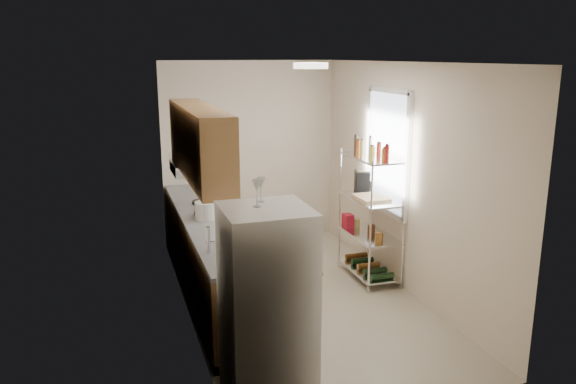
% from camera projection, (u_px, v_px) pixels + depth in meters
% --- Properties ---
extents(room, '(2.52, 4.42, 2.62)m').
position_uv_depth(room, '(300.00, 186.00, 6.05)').
color(room, '#ACA38C').
rests_on(room, ground).
extents(counter_run, '(0.63, 3.51, 0.90)m').
position_uv_depth(counter_run, '(211.00, 255.00, 6.38)').
color(counter_run, '#A47846').
rests_on(counter_run, ground).
extents(upper_cabinets, '(0.33, 2.20, 0.72)m').
position_uv_depth(upper_cabinets, '(199.00, 142.00, 5.70)').
color(upper_cabinets, '#A47846').
rests_on(upper_cabinets, room).
extents(range_hood, '(0.50, 0.60, 0.12)m').
position_uv_depth(range_hood, '(194.00, 168.00, 6.56)').
color(range_hood, '#B7BABC').
rests_on(range_hood, room).
extents(window, '(0.06, 1.00, 1.46)m').
position_uv_depth(window, '(387.00, 152.00, 6.68)').
color(window, white).
rests_on(window, room).
extents(bakers_rack, '(0.45, 0.90, 1.73)m').
position_uv_depth(bakers_rack, '(371.00, 190.00, 6.67)').
color(bakers_rack, silver).
rests_on(bakers_rack, ground).
extents(ceiling_dome, '(0.34, 0.34, 0.05)m').
position_uv_depth(ceiling_dome, '(311.00, 66.00, 5.47)').
color(ceiling_dome, white).
rests_on(ceiling_dome, room).
extents(refrigerator, '(0.65, 0.65, 1.58)m').
position_uv_depth(refrigerator, '(267.00, 307.00, 4.31)').
color(refrigerator, white).
rests_on(refrigerator, ground).
extents(wine_glass_a, '(0.07, 0.07, 0.19)m').
position_uv_depth(wine_glass_a, '(261.00, 190.00, 4.26)').
color(wine_glass_a, silver).
rests_on(wine_glass_a, refrigerator).
extents(wine_glass_b, '(0.07, 0.07, 0.21)m').
position_uv_depth(wine_glass_b, '(257.00, 193.00, 4.13)').
color(wine_glass_b, silver).
rests_on(wine_glass_b, refrigerator).
extents(rice_cooker, '(0.24, 0.24, 0.20)m').
position_uv_depth(rice_cooker, '(206.00, 211.00, 6.20)').
color(rice_cooker, white).
rests_on(rice_cooker, counter_run).
extents(frying_pan_large, '(0.32, 0.32, 0.04)m').
position_uv_depth(frying_pan_large, '(205.00, 212.00, 6.40)').
color(frying_pan_large, black).
rests_on(frying_pan_large, counter_run).
extents(frying_pan_small, '(0.28, 0.28, 0.04)m').
position_uv_depth(frying_pan_small, '(201.00, 202.00, 6.85)').
color(frying_pan_small, black).
rests_on(frying_pan_small, counter_run).
extents(cutting_board, '(0.34, 0.43, 0.03)m').
position_uv_depth(cutting_board, '(371.00, 198.00, 6.65)').
color(cutting_board, tan).
rests_on(cutting_board, bakers_rack).
extents(espresso_machine, '(0.21, 0.27, 0.28)m').
position_uv_depth(espresso_machine, '(362.00, 181.00, 6.98)').
color(espresso_machine, black).
rests_on(espresso_machine, bakers_rack).
extents(storage_bag, '(0.11, 0.15, 0.17)m').
position_uv_depth(storage_bag, '(348.00, 221.00, 7.04)').
color(storage_bag, maroon).
rests_on(storage_bag, bakers_rack).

